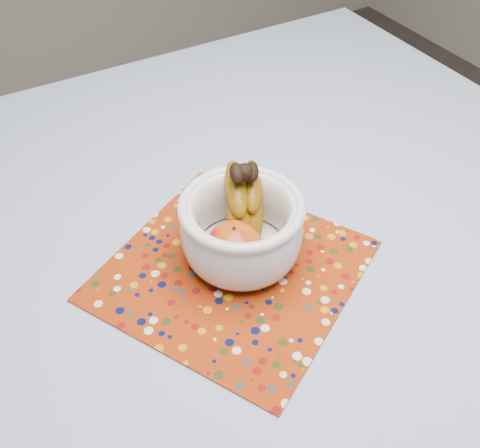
{
  "coord_description": "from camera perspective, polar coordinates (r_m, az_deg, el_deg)",
  "views": [
    {
      "loc": [
        -0.39,
        -0.57,
        1.43
      ],
      "look_at": [
        -0.09,
        -0.03,
        0.83
      ],
      "focal_mm": 42.0,
      "sensor_mm": 36.0,
      "label": 1
    }
  ],
  "objects": [
    {
      "name": "tablecloth",
      "position": [
        0.96,
        3.48,
        -0.37
      ],
      "size": [
        1.32,
        1.32,
        0.01
      ],
      "primitive_type": "cube",
      "color": "#657FA8",
      "rests_on": "table"
    },
    {
      "name": "fruit_bowl",
      "position": [
        0.86,
        0.29,
        0.4
      ],
      "size": [
        0.2,
        0.21,
        0.15
      ],
      "color": "silver",
      "rests_on": "placemat"
    },
    {
      "name": "placemat",
      "position": [
        0.89,
        -0.8,
        -4.68
      ],
      "size": [
        0.49,
        0.49,
        0.0
      ],
      "primitive_type": "cube",
      "rotation": [
        0.0,
        0.0,
        0.51
      ],
      "color": "maroon",
      "rests_on": "tablecloth"
    },
    {
      "name": "table",
      "position": [
        1.02,
        3.29,
        -3.64
      ],
      "size": [
        1.2,
        1.2,
        0.75
      ],
      "color": "brown",
      "rests_on": "ground"
    }
  ]
}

